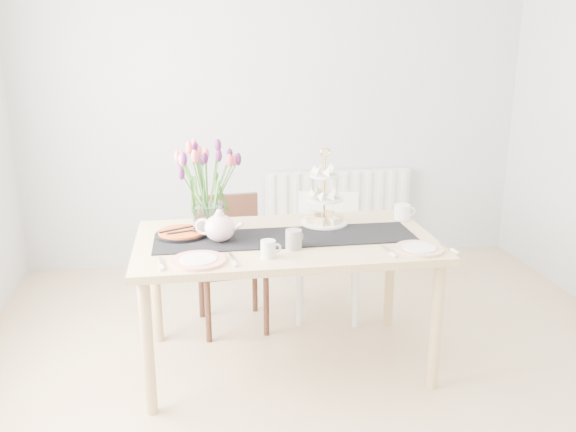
{
  "coord_description": "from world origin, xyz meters",
  "views": [
    {
      "loc": [
        -0.66,
        -2.55,
        1.79
      ],
      "look_at": [
        -0.19,
        0.48,
        0.89
      ],
      "focal_mm": 38.0,
      "sensor_mm": 36.0,
      "label": 1
    }
  ],
  "objects": [
    {
      "name": "mug_white",
      "position": [
        -0.32,
        0.25,
        0.79
      ],
      "size": [
        0.09,
        0.09,
        0.09
      ],
      "primitive_type": "cylinder",
      "rotation": [
        0.0,
        0.0,
        0.17
      ],
      "color": "silver",
      "rests_on": "dining_table"
    },
    {
      "name": "chair_white",
      "position": [
        0.19,
        1.2,
        0.46
      ],
      "size": [
        0.47,
        0.47,
        0.8
      ],
      "rotation": [
        0.0,
        0.0,
        -0.21
      ],
      "color": "white",
      "rests_on": "ground"
    },
    {
      "name": "table_runner",
      "position": [
        -0.19,
        0.53,
        0.75
      ],
      "size": [
        1.4,
        0.35,
        0.01
      ],
      "primitive_type": "cube",
      "color": "black",
      "rests_on": "dining_table"
    },
    {
      "name": "plate_right",
      "position": [
        0.45,
        0.24,
        0.76
      ],
      "size": [
        0.29,
        0.29,
        0.01
      ],
      "primitive_type": "cylinder",
      "rotation": [
        0.0,
        0.0,
        0.16
      ],
      "color": "white",
      "rests_on": "dining_table"
    },
    {
      "name": "teapot",
      "position": [
        -0.54,
        0.51,
        0.83
      ],
      "size": [
        0.32,
        0.29,
        0.17
      ],
      "primitive_type": null,
      "rotation": [
        0.0,
        0.0,
        -0.38
      ],
      "color": "white",
      "rests_on": "dining_table"
    },
    {
      "name": "tulip_vase",
      "position": [
        -0.6,
        0.68,
        1.09
      ],
      "size": [
        0.61,
        0.61,
        0.52
      ],
      "rotation": [
        0.0,
        0.0,
        0.0
      ],
      "color": "silver",
      "rests_on": "dining_table"
    },
    {
      "name": "dining_table",
      "position": [
        -0.19,
        0.53,
        0.67
      ],
      "size": [
        1.6,
        0.9,
        0.75
      ],
      "color": "tan",
      "rests_on": "ground"
    },
    {
      "name": "chair_brown",
      "position": [
        -0.46,
        1.12,
        0.48
      ],
      "size": [
        0.45,
        0.45,
        0.83
      ],
      "rotation": [
        0.0,
        0.0,
        0.09
      ],
      "color": "#351C13",
      "rests_on": "ground"
    },
    {
      "name": "tart_tin",
      "position": [
        -0.75,
        0.64,
        0.77
      ],
      "size": [
        0.28,
        0.28,
        0.03
      ],
      "rotation": [
        0.0,
        0.0,
        0.04
      ],
      "color": "black",
      "rests_on": "dining_table"
    },
    {
      "name": "plate_left",
      "position": [
        -0.66,
        0.24,
        0.76
      ],
      "size": [
        0.31,
        0.31,
        0.01
      ],
      "primitive_type": "cylinder",
      "rotation": [
        0.0,
        0.0,
        0.14
      ],
      "color": "silver",
      "rests_on": "dining_table"
    },
    {
      "name": "room_shell",
      "position": [
        0.0,
        0.0,
        1.3
      ],
      "size": [
        4.5,
        4.5,
        4.5
      ],
      "color": "tan",
      "rests_on": "ground"
    },
    {
      "name": "mug_grey",
      "position": [
        -0.18,
        0.36,
        0.8
      ],
      "size": [
        0.12,
        0.12,
        0.1
      ],
      "primitive_type": "cylinder",
      "rotation": [
        0.0,
        0.0,
        0.72
      ],
      "color": "gray",
      "rests_on": "dining_table"
    },
    {
      "name": "cream_jug",
      "position": [
        0.54,
        0.77,
        0.8
      ],
      "size": [
        0.1,
        0.1,
        0.09
      ],
      "primitive_type": "cylinder",
      "rotation": [
        0.0,
        0.0,
        -0.11
      ],
      "color": "white",
      "rests_on": "dining_table"
    },
    {
      "name": "cake_stand",
      "position": [
        0.07,
        0.74,
        0.86
      ],
      "size": [
        0.27,
        0.27,
        0.4
      ],
      "rotation": [
        0.0,
        0.0,
        -0.26
      ],
      "color": "gold",
      "rests_on": "dining_table"
    },
    {
      "name": "radiator",
      "position": [
        0.5,
        2.19,
        0.45
      ],
      "size": [
        1.2,
        0.08,
        0.6
      ],
      "primitive_type": "cube",
      "color": "white",
      "rests_on": "room_shell"
    }
  ]
}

